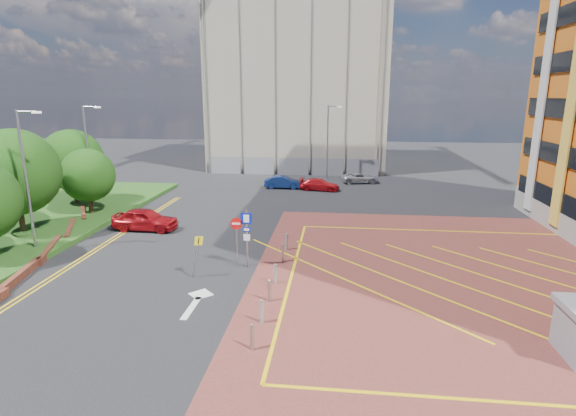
% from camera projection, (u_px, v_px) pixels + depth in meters
% --- Properties ---
extents(ground, '(140.00, 140.00, 0.00)m').
position_uv_depth(ground, '(234.00, 274.00, 23.44)').
color(ground, black).
rests_on(ground, ground).
extents(forecourt, '(26.00, 26.00, 0.02)m').
position_uv_depth(forecourt, '(515.00, 286.00, 21.91)').
color(forecourt, brown).
rests_on(forecourt, ground).
extents(grass_bed, '(14.00, 32.00, 0.30)m').
position_uv_depth(grass_bed, '(0.00, 227.00, 31.14)').
color(grass_bed, '#204C18').
rests_on(grass_bed, ground).
extents(retaining_wall, '(6.06, 20.33, 0.40)m').
position_uv_depth(retaining_wall, '(47.00, 249.00, 26.60)').
color(retaining_wall, brown).
rests_on(retaining_wall, ground).
extents(tree_b, '(5.60, 5.60, 6.74)m').
position_uv_depth(tree_b, '(15.00, 172.00, 28.90)').
color(tree_b, '#3D2B1C').
rests_on(tree_b, grass_bed).
extents(tree_c, '(4.00, 4.00, 4.90)m').
position_uv_depth(tree_c, '(88.00, 175.00, 33.76)').
color(tree_c, '#3D2B1C').
rests_on(tree_c, grass_bed).
extents(tree_d, '(5.00, 5.00, 6.08)m').
position_uv_depth(tree_d, '(72.00, 160.00, 36.81)').
color(tree_d, '#3D2B1C').
rests_on(tree_d, grass_bed).
extents(lamp_left_near, '(1.53, 0.16, 8.00)m').
position_uv_depth(lamp_left_near, '(27.00, 175.00, 25.57)').
color(lamp_left_near, '#9EA0A8').
rests_on(lamp_left_near, grass_bed).
extents(lamp_left_far, '(1.53, 0.16, 8.00)m').
position_uv_depth(lamp_left_far, '(88.00, 152.00, 35.43)').
color(lamp_left_far, '#9EA0A8').
rests_on(lamp_left_far, grass_bed).
extents(lamp_back, '(1.53, 0.16, 8.00)m').
position_uv_depth(lamp_back, '(328.00, 139.00, 48.89)').
color(lamp_back, '#9EA0A8').
rests_on(lamp_back, ground).
extents(sign_cluster, '(1.17, 0.12, 3.20)m').
position_uv_depth(sign_cluster, '(243.00, 233.00, 23.87)').
color(sign_cluster, '#9EA0A8').
rests_on(sign_cluster, ground).
extents(warning_sign, '(0.66, 0.40, 2.25)m').
position_uv_depth(warning_sign, '(197.00, 251.00, 22.58)').
color(warning_sign, '#9EA0A8').
rests_on(warning_sign, ground).
extents(bollard_row, '(0.14, 11.14, 0.90)m').
position_uv_depth(bollard_row, '(273.00, 280.00, 21.46)').
color(bollard_row, '#9EA0A8').
rests_on(bollard_row, forecourt).
extents(construction_building, '(21.20, 19.20, 22.00)m').
position_uv_depth(construction_building, '(301.00, 80.00, 59.27)').
color(construction_building, '#B3AB93').
rests_on(construction_building, ground).
extents(construction_fence, '(21.60, 0.06, 2.00)m').
position_uv_depth(construction_fence, '(301.00, 167.00, 51.98)').
color(construction_fence, gray).
rests_on(construction_fence, ground).
extents(car_red_left, '(4.50, 1.93, 1.51)m').
position_uv_depth(car_red_left, '(145.00, 219.00, 30.86)').
color(car_red_left, maroon).
rests_on(car_red_left, ground).
extents(car_blue_back, '(3.74, 1.33, 1.23)m').
position_uv_depth(car_blue_back, '(283.00, 182.00, 44.71)').
color(car_blue_back, navy).
rests_on(car_blue_back, ground).
extents(car_red_back, '(4.10, 2.18, 1.13)m').
position_uv_depth(car_red_back, '(320.00, 185.00, 43.78)').
color(car_red_back, red).
rests_on(car_red_back, ground).
extents(car_silver_back, '(4.17, 2.57, 1.08)m').
position_uv_depth(car_silver_back, '(360.00, 178.00, 47.43)').
color(car_silver_back, '#B6B7BD').
rests_on(car_silver_back, ground).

